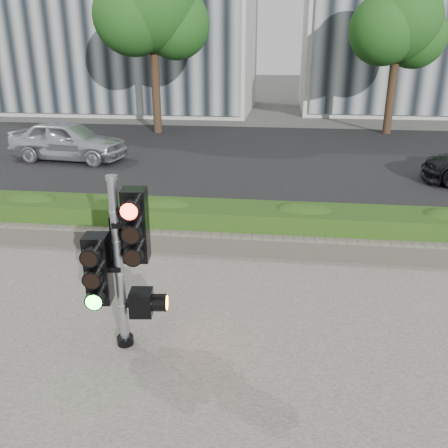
% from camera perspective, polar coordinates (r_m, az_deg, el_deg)
% --- Properties ---
extents(ground, '(120.00, 120.00, 0.00)m').
position_cam_1_polar(ground, '(7.14, -2.36, -9.82)').
color(ground, '#51514C').
rests_on(ground, ground).
extents(sidewalk, '(16.00, 11.00, 0.03)m').
position_cam_1_polar(sidewalk, '(5.18, -7.33, -23.67)').
color(sidewalk, '#9E9389').
rests_on(sidewalk, ground).
extents(road, '(60.00, 13.00, 0.02)m').
position_cam_1_polar(road, '(16.50, 3.40, 7.98)').
color(road, black).
rests_on(road, ground).
extents(curb, '(60.00, 0.25, 0.12)m').
position_cam_1_polar(curb, '(9.93, 0.62, -0.34)').
color(curb, gray).
rests_on(curb, ground).
extents(stone_wall, '(12.00, 0.32, 0.34)m').
position_cam_1_polar(stone_wall, '(8.73, -0.33, -2.40)').
color(stone_wall, gray).
rests_on(stone_wall, sidewalk).
extents(hedge, '(12.00, 1.00, 0.68)m').
position_cam_1_polar(hedge, '(9.26, 0.19, 0.13)').
color(hedge, '#4E7925').
rests_on(hedge, sidewalk).
extents(tree_left, '(4.61, 4.03, 7.34)m').
position_cam_1_polar(tree_left, '(21.41, -8.66, 24.27)').
color(tree_left, black).
rests_on(tree_left, ground).
extents(tree_right, '(4.10, 3.58, 6.53)m').
position_cam_1_polar(tree_right, '(22.08, 20.28, 21.73)').
color(tree_right, black).
rests_on(tree_right, ground).
extents(traffic_signal, '(0.79, 0.62, 2.23)m').
position_cam_1_polar(traffic_signal, '(5.83, -12.26, -3.70)').
color(traffic_signal, black).
rests_on(traffic_signal, sidewalk).
extents(car_silver, '(4.01, 1.98, 1.31)m').
position_cam_1_polar(car_silver, '(16.73, -18.24, 9.51)').
color(car_silver, silver).
rests_on(car_silver, road).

